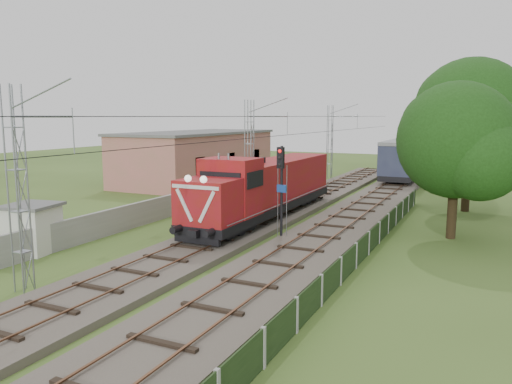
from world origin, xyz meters
The scene contains 15 objects.
ground centered at (0.00, 0.00, 0.00)m, with size 140.00×140.00×0.00m, color #3B5620.
track_main centered at (0.00, 7.00, 0.18)m, with size 4.20×70.00×0.45m.
track_side centered at (5.00, 20.00, 0.18)m, with size 4.20×80.00×0.45m.
catenary centered at (-2.95, 12.00, 4.05)m, with size 3.31×70.00×8.00m.
boundary_wall centered at (-6.50, 12.00, 0.75)m, with size 0.25×40.00×1.50m, color #9E9E99.
station_building centered at (-15.00, 24.00, 2.63)m, with size 8.40×20.40×5.22m.
fence centered at (8.00, 3.00, 0.60)m, with size 0.12×32.00×1.20m.
locomotive centered at (0.00, 8.24, 2.25)m, with size 3.02×17.25×4.38m.
coach_rake centered at (5.00, 86.51, 2.64)m, with size 3.22×120.26×3.72m.
signal_post centered at (3.01, 3.67, 3.60)m, with size 0.58×0.45×5.24m.
relay_hut centered at (-7.40, -3.77, 1.25)m, with size 2.78×2.78×2.48m.
tree_a centered at (11.50, 8.38, 5.45)m, with size 6.73×6.41×8.73m.
tree_b centered at (11.80, 17.51, 6.81)m, with size 8.41×8.01×10.90m.
tree_c centered at (9.29, 36.02, 4.73)m, with size 5.85×5.57×7.58m.
tree_d centered at (11.99, 48.29, 5.59)m, with size 6.92×6.59×8.97m.
Camera 1 is at (13.28, -21.06, 6.81)m, focal length 35.00 mm.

